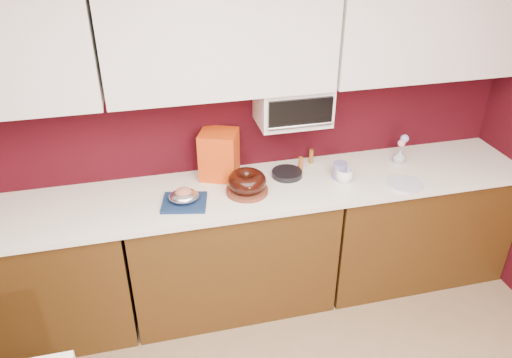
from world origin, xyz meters
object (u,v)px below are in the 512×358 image
object	(u,v)px
toaster_oven	(293,104)
foil_ham_nest	(184,196)
coffee_mug	(344,174)
bundt_cake	(247,181)
pandoro_box	(219,155)
blue_jar	(340,170)
flower_vase	(400,155)

from	to	relation	value
toaster_oven	foil_ham_nest	size ratio (longest dim) A/B	2.51
toaster_oven	coffee_mug	size ratio (longest dim) A/B	4.18
coffee_mug	bundt_cake	bearing A→B (deg)	178.69
toaster_oven	bundt_cake	size ratio (longest dim) A/B	1.88
bundt_cake	coffee_mug	size ratio (longest dim) A/B	2.22
pandoro_box	blue_jar	xyz separation A→B (m)	(0.75, -0.21, -0.10)
bundt_cake	flower_vase	size ratio (longest dim) A/B	2.21
coffee_mug	blue_jar	world-z (taller)	blue_jar
foil_ham_nest	pandoro_box	size ratio (longest dim) A/B	0.56
bundt_cake	coffee_mug	distance (m)	0.64
pandoro_box	flower_vase	bearing A→B (deg)	17.28
toaster_oven	pandoro_box	size ratio (longest dim) A/B	1.42
bundt_cake	pandoro_box	distance (m)	0.29
bundt_cake	pandoro_box	xyz separation A→B (m)	(-0.13, 0.24, 0.08)
bundt_cake	pandoro_box	size ratio (longest dim) A/B	0.75
coffee_mug	flower_vase	distance (m)	0.49
flower_vase	bundt_cake	bearing A→B (deg)	-172.95
bundt_cake	coffee_mug	world-z (taller)	bundt_cake
pandoro_box	toaster_oven	bearing A→B (deg)	18.25
toaster_oven	pandoro_box	bearing A→B (deg)	176.01
bundt_cake	blue_jar	distance (m)	0.63
pandoro_box	flower_vase	xyz separation A→B (m)	(1.24, -0.11, -0.10)
blue_jar	flower_vase	size ratio (longest dim) A/B	1.02
coffee_mug	toaster_oven	bearing A→B (deg)	142.28
coffee_mug	foil_ham_nest	bearing A→B (deg)	-178.56
toaster_oven	foil_ham_nest	distance (m)	0.89
blue_jar	coffee_mug	bearing A→B (deg)	-76.55
blue_jar	flower_vase	bearing A→B (deg)	12.19
bundt_cake	pandoro_box	bearing A→B (deg)	117.53
bundt_cake	foil_ham_nest	world-z (taller)	bundt_cake
foil_ham_nest	coffee_mug	world-z (taller)	coffee_mug
pandoro_box	bundt_cake	bearing A→B (deg)	-40.23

